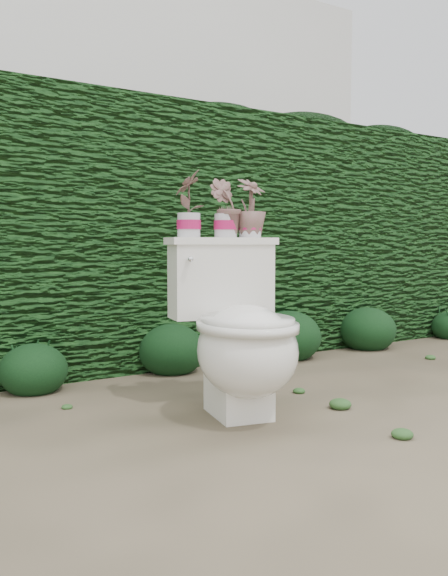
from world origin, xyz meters
TOP-DOWN VIEW (x-y plane):
  - ground at (0.00, 0.00)m, footprint 60.00×60.00m
  - hedge at (0.00, 1.60)m, footprint 8.00×1.00m
  - house_wall at (0.60, 6.00)m, footprint 8.00×3.50m
  - toilet at (-0.20, 0.08)m, footprint 0.60×0.76m
  - potted_plant_left at (-0.29, 0.35)m, footprint 0.18×0.18m
  - potted_plant_center at (-0.12, 0.31)m, footprint 0.18×0.18m
  - potted_plant_right at (-0.00, 0.28)m, footprint 0.17×0.17m
  - liriope_clump_2 at (-0.81, 1.02)m, footprint 0.34×0.34m
  - liriope_clump_3 at (-0.00, 1.06)m, footprint 0.39×0.39m
  - liriope_clump_4 at (0.85, 1.03)m, footprint 0.43×0.43m
  - liriope_clump_5 at (1.57, 1.01)m, footprint 0.41×0.41m

SIDE VIEW (x-z plane):
  - ground at x=0.00m, z-range 0.00..0.00m
  - liriope_clump_2 at x=-0.81m, z-range 0.00..0.27m
  - liriope_clump_3 at x=0.00m, z-range 0.00..0.31m
  - liriope_clump_5 at x=1.57m, z-range 0.00..0.33m
  - liriope_clump_4 at x=0.85m, z-range 0.00..0.34m
  - toilet at x=-0.20m, z-range -0.03..0.74m
  - hedge at x=0.00m, z-range 0.00..1.60m
  - potted_plant_center at x=-0.12m, z-range 0.78..1.04m
  - potted_plant_right at x=0.00m, z-range 0.78..1.04m
  - potted_plant_left at x=-0.29m, z-range 0.78..1.07m
  - house_wall at x=0.60m, z-range 0.00..4.00m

